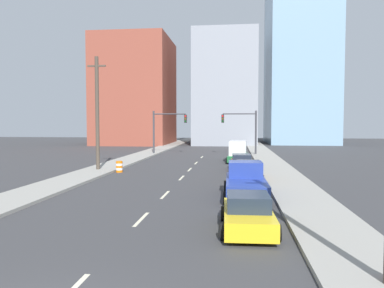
% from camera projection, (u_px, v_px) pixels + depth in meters
% --- Properties ---
extents(sidewalk_left, '(3.12, 96.04, 0.18)m').
position_uv_depth(sidewalk_left, '(155.00, 151.00, 55.65)').
color(sidewalk_left, gray).
rests_on(sidewalk_left, ground).
extents(sidewalk_right, '(3.12, 96.04, 0.18)m').
position_uv_depth(sidewalk_right, '(261.00, 152.00, 53.89)').
color(sidewalk_right, gray).
rests_on(sidewalk_right, ground).
extents(lane_stripe_at_9m, '(0.16, 2.40, 0.01)m').
position_uv_depth(lane_stripe_at_9m, '(141.00, 219.00, 16.23)').
color(lane_stripe_at_9m, beige).
rests_on(lane_stripe_at_9m, ground).
extents(lane_stripe_at_15m, '(0.16, 2.40, 0.01)m').
position_uv_depth(lane_stripe_at_15m, '(165.00, 195.00, 21.79)').
color(lane_stripe_at_15m, beige).
rests_on(lane_stripe_at_15m, ground).
extents(lane_stripe_at_22m, '(0.16, 2.40, 0.01)m').
position_uv_depth(lane_stripe_at_22m, '(182.00, 178.00, 28.52)').
color(lane_stripe_at_22m, beige).
rests_on(lane_stripe_at_22m, ground).
extents(lane_stripe_at_27m, '(0.16, 2.40, 0.01)m').
position_uv_depth(lane_stripe_at_27m, '(190.00, 170.00, 33.63)').
color(lane_stripe_at_27m, beige).
rests_on(lane_stripe_at_27m, ground).
extents(lane_stripe_at_32m, '(0.16, 2.40, 0.01)m').
position_uv_depth(lane_stripe_at_32m, '(196.00, 163.00, 39.21)').
color(lane_stripe_at_32m, beige).
rests_on(lane_stripe_at_32m, ground).
extents(lane_stripe_at_39m, '(0.16, 2.40, 0.01)m').
position_uv_depth(lane_stripe_at_39m, '(202.00, 157.00, 46.07)').
color(lane_stripe_at_39m, beige).
rests_on(lane_stripe_at_39m, ground).
extents(building_brick_left, '(14.00, 16.00, 20.82)m').
position_uv_depth(building_brick_left, '(136.00, 92.00, 74.60)').
color(building_brick_left, brown).
rests_on(building_brick_left, ground).
extents(building_office_center, '(12.00, 20.00, 21.57)m').
position_uv_depth(building_office_center, '(226.00, 91.00, 76.52)').
color(building_office_center, gray).
rests_on(building_office_center, ground).
extents(building_glass_right, '(13.00, 20.00, 35.99)m').
position_uv_depth(building_glass_right, '(299.00, 57.00, 78.36)').
color(building_glass_right, '#7A9EB7').
rests_on(building_glass_right, ground).
extents(traffic_signal_left, '(4.58, 0.35, 5.80)m').
position_uv_depth(traffic_signal_left, '(164.00, 126.00, 49.75)').
color(traffic_signal_left, '#38383D').
rests_on(traffic_signal_left, ground).
extents(traffic_signal_right, '(4.58, 0.35, 5.80)m').
position_uv_depth(traffic_signal_right, '(245.00, 126.00, 48.53)').
color(traffic_signal_right, '#38383D').
rests_on(traffic_signal_right, ground).
extents(utility_pole_left_mid, '(1.60, 0.32, 9.86)m').
position_uv_depth(utility_pole_left_mid, '(97.00, 113.00, 32.18)').
color(utility_pole_left_mid, '#473D33').
rests_on(utility_pole_left_mid, ground).
extents(traffic_barrel, '(0.56, 0.56, 0.95)m').
position_uv_depth(traffic_barrel, '(119.00, 167.00, 31.76)').
color(traffic_barrel, orange).
rests_on(traffic_barrel, ground).
extents(sedan_yellow, '(2.22, 4.41, 1.42)m').
position_uv_depth(sedan_yellow, '(248.00, 214.00, 14.56)').
color(sedan_yellow, gold).
rests_on(sedan_yellow, ground).
extents(pickup_truck_blue, '(2.51, 5.59, 1.96)m').
position_uv_depth(pickup_truck_blue, '(246.00, 183.00, 20.90)').
color(pickup_truck_blue, navy).
rests_on(pickup_truck_blue, ground).
extents(sedan_orange, '(2.29, 4.84, 1.47)m').
position_uv_depth(sedan_orange, '(248.00, 172.00, 26.83)').
color(sedan_orange, orange).
rests_on(sedan_orange, ground).
extents(sedan_maroon, '(2.17, 4.84, 1.44)m').
position_uv_depth(sedan_maroon, '(242.00, 163.00, 33.00)').
color(sedan_maroon, maroon).
rests_on(sedan_maroon, ground).
extents(box_truck_green, '(2.47, 5.95, 2.27)m').
position_uv_depth(box_truck_green, '(238.00, 152.00, 40.26)').
color(box_truck_green, '#1E6033').
rests_on(box_truck_green, ground).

